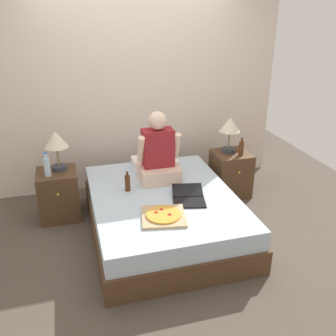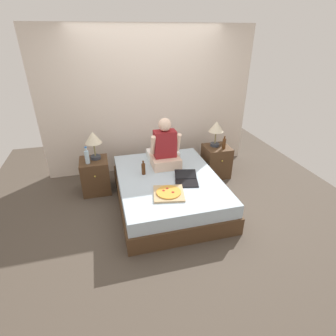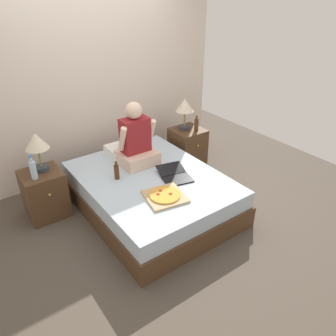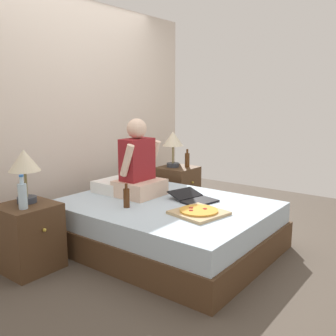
{
  "view_description": "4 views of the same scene",
  "coord_description": "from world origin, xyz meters",
  "px_view_note": "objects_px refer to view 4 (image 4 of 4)",
  "views": [
    {
      "loc": [
        -0.89,
        -3.35,
        2.27
      ],
      "look_at": [
        0.04,
        -0.04,
        0.76
      ],
      "focal_mm": 40.0,
      "sensor_mm": 36.0,
      "label": 1
    },
    {
      "loc": [
        -0.87,
        -3.28,
        2.37
      ],
      "look_at": [
        -0.05,
        -0.16,
        0.69
      ],
      "focal_mm": 28.0,
      "sensor_mm": 36.0,
      "label": 2
    },
    {
      "loc": [
        -1.75,
        -2.77,
        2.41
      ],
      "look_at": [
        0.09,
        -0.23,
        0.64
      ],
      "focal_mm": 35.0,
      "sensor_mm": 36.0,
      "label": 3
    },
    {
      "loc": [
        -2.71,
        -2.1,
        1.43
      ],
      "look_at": [
        0.1,
        0.05,
        0.76
      ],
      "focal_mm": 40.0,
      "sensor_mm": 36.0,
      "label": 4
    }
  ],
  "objects_px": {
    "bed": "(165,225)",
    "water_bottle": "(23,195)",
    "pizza_box": "(199,212)",
    "laptop": "(195,199)",
    "beer_bottle": "(187,160)",
    "person_seated": "(138,168)",
    "beer_bottle_on_bed": "(126,197)",
    "nightstand_left": "(29,237)",
    "nightstand_right": "(177,189)",
    "lamp_on_left_nightstand": "(24,164)",
    "lamp_on_right_nightstand": "(173,141)"
  },
  "relations": [
    {
      "from": "lamp_on_right_nightstand",
      "to": "pizza_box",
      "type": "height_order",
      "value": "lamp_on_right_nightstand"
    },
    {
      "from": "water_bottle",
      "to": "laptop",
      "type": "xyz_separation_m",
      "value": [
        1.36,
        -0.73,
        -0.21
      ]
    },
    {
      "from": "lamp_on_right_nightstand",
      "to": "nightstand_left",
      "type": "bearing_deg",
      "value": -178.63
    },
    {
      "from": "lamp_on_left_nightstand",
      "to": "beer_bottle",
      "type": "height_order",
      "value": "lamp_on_left_nightstand"
    },
    {
      "from": "lamp_on_left_nightstand",
      "to": "pizza_box",
      "type": "height_order",
      "value": "lamp_on_left_nightstand"
    },
    {
      "from": "nightstand_left",
      "to": "nightstand_right",
      "type": "xyz_separation_m",
      "value": [
        2.13,
        0.0,
        0.0
      ]
    },
    {
      "from": "water_bottle",
      "to": "beer_bottle",
      "type": "bearing_deg",
      "value": -0.25
    },
    {
      "from": "lamp_on_left_nightstand",
      "to": "beer_bottle",
      "type": "relative_size",
      "value": 1.96
    },
    {
      "from": "nightstand_right",
      "to": "beer_bottle",
      "type": "xyz_separation_m",
      "value": [
        0.07,
        -0.1,
        0.38
      ]
    },
    {
      "from": "water_bottle",
      "to": "lamp_on_right_nightstand",
      "type": "bearing_deg",
      "value": 3.68
    },
    {
      "from": "lamp_on_left_nightstand",
      "to": "nightstand_right",
      "type": "distance_m",
      "value": 2.17
    },
    {
      "from": "water_bottle",
      "to": "lamp_on_left_nightstand",
      "type": "bearing_deg",
      "value": 49.4
    },
    {
      "from": "bed",
      "to": "beer_bottle_on_bed",
      "type": "distance_m",
      "value": 0.5
    },
    {
      "from": "beer_bottle_on_bed",
      "to": "lamp_on_right_nightstand",
      "type": "bearing_deg",
      "value": 19.83
    },
    {
      "from": "nightstand_left",
      "to": "person_seated",
      "type": "bearing_deg",
      "value": -12.5
    },
    {
      "from": "nightstand_left",
      "to": "lamp_on_right_nightstand",
      "type": "height_order",
      "value": "lamp_on_right_nightstand"
    },
    {
      "from": "nightstand_left",
      "to": "lamp_on_left_nightstand",
      "type": "xyz_separation_m",
      "value": [
        0.04,
        0.05,
        0.61
      ]
    },
    {
      "from": "beer_bottle",
      "to": "person_seated",
      "type": "bearing_deg",
      "value": -172.3
    },
    {
      "from": "nightstand_right",
      "to": "beer_bottle",
      "type": "distance_m",
      "value": 0.4
    },
    {
      "from": "bed",
      "to": "lamp_on_left_nightstand",
      "type": "height_order",
      "value": "lamp_on_left_nightstand"
    },
    {
      "from": "bed",
      "to": "pizza_box",
      "type": "xyz_separation_m",
      "value": [
        -0.11,
        -0.45,
        0.25
      ]
    },
    {
      "from": "person_seated",
      "to": "pizza_box",
      "type": "height_order",
      "value": "person_seated"
    },
    {
      "from": "beer_bottle_on_bed",
      "to": "pizza_box",
      "type": "bearing_deg",
      "value": -70.58
    },
    {
      "from": "nightstand_left",
      "to": "beer_bottle",
      "type": "relative_size",
      "value": 2.45
    },
    {
      "from": "person_seated",
      "to": "laptop",
      "type": "xyz_separation_m",
      "value": [
        0.17,
        -0.57,
        -0.27
      ]
    },
    {
      "from": "lamp_on_left_nightstand",
      "to": "pizza_box",
      "type": "relative_size",
      "value": 0.96
    },
    {
      "from": "beer_bottle",
      "to": "person_seated",
      "type": "relative_size",
      "value": 0.29
    },
    {
      "from": "beer_bottle",
      "to": "person_seated",
      "type": "height_order",
      "value": "person_seated"
    },
    {
      "from": "nightstand_right",
      "to": "lamp_on_right_nightstand",
      "type": "relative_size",
      "value": 1.25
    },
    {
      "from": "nightstand_left",
      "to": "laptop",
      "type": "height_order",
      "value": "nightstand_left"
    },
    {
      "from": "lamp_on_right_nightstand",
      "to": "laptop",
      "type": "bearing_deg",
      "value": -133.19
    },
    {
      "from": "lamp_on_right_nightstand",
      "to": "laptop",
      "type": "relative_size",
      "value": 0.95
    },
    {
      "from": "bed",
      "to": "pizza_box",
      "type": "distance_m",
      "value": 0.53
    },
    {
      "from": "water_bottle",
      "to": "beer_bottle",
      "type": "distance_m",
      "value": 2.28
    },
    {
      "from": "beer_bottle",
      "to": "beer_bottle_on_bed",
      "type": "height_order",
      "value": "beer_bottle"
    },
    {
      "from": "nightstand_left",
      "to": "pizza_box",
      "type": "height_order",
      "value": "nightstand_left"
    },
    {
      "from": "beer_bottle",
      "to": "beer_bottle_on_bed",
      "type": "relative_size",
      "value": 1.05
    },
    {
      "from": "beer_bottle",
      "to": "lamp_on_left_nightstand",
      "type": "bearing_deg",
      "value": 176.02
    },
    {
      "from": "nightstand_right",
      "to": "pizza_box",
      "type": "height_order",
      "value": "nightstand_right"
    },
    {
      "from": "beer_bottle",
      "to": "pizza_box",
      "type": "bearing_deg",
      "value": -141.87
    },
    {
      "from": "bed",
      "to": "nightstand_right",
      "type": "relative_size",
      "value": 3.45
    },
    {
      "from": "bed",
      "to": "water_bottle",
      "type": "height_order",
      "value": "water_bottle"
    },
    {
      "from": "nightstand_left",
      "to": "lamp_on_left_nightstand",
      "type": "relative_size",
      "value": 1.25
    },
    {
      "from": "nightstand_right",
      "to": "beer_bottle_on_bed",
      "type": "height_order",
      "value": "beer_bottle_on_bed"
    },
    {
      "from": "laptop",
      "to": "nightstand_right",
      "type": "bearing_deg",
      "value": 44.08
    },
    {
      "from": "person_seated",
      "to": "water_bottle",
      "type": "bearing_deg",
      "value": 172.52
    },
    {
      "from": "beer_bottle",
      "to": "nightstand_right",
      "type": "bearing_deg",
      "value": 125.01
    },
    {
      "from": "nightstand_right",
      "to": "pizza_box",
      "type": "xyz_separation_m",
      "value": [
        -1.18,
        -1.08,
        0.19
      ]
    },
    {
      "from": "lamp_on_left_nightstand",
      "to": "nightstand_right",
      "type": "height_order",
      "value": "lamp_on_left_nightstand"
    },
    {
      "from": "water_bottle",
      "to": "person_seated",
      "type": "bearing_deg",
      "value": -7.48
    }
  ]
}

